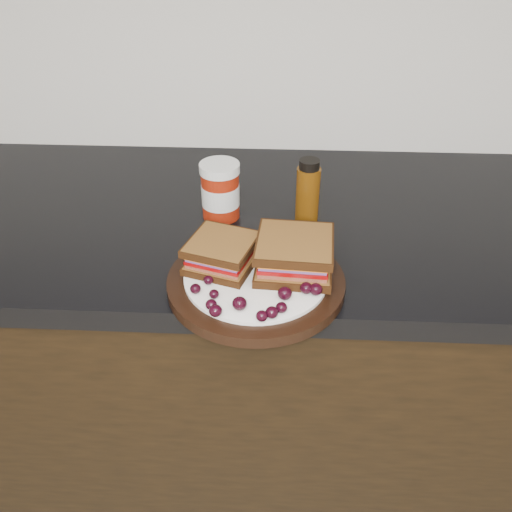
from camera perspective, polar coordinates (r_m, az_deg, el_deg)
The scene contains 32 objects.
base_cabinets at distance 1.39m, azimuth 1.36°, elevation -12.66°, with size 3.96×0.58×0.86m, color black.
countertop at distance 1.11m, azimuth 1.67°, elevation 3.32°, with size 3.98×0.60×0.04m, color black.
plate at distance 0.90m, azimuth 0.00°, elevation -2.67°, with size 0.28×0.28×0.02m, color black.
sandwich_left at distance 0.90m, azimuth -3.44°, elevation 0.28°, with size 0.10×0.10×0.05m, color brown, non-canonical shape.
sandwich_right at distance 0.89m, azimuth 3.85°, elevation 0.14°, with size 0.12×0.12×0.05m, color brown, non-canonical shape.
grape_0 at distance 0.86m, azimuth -6.08°, elevation -3.28°, with size 0.02×0.02×0.02m, color black.
grape_1 at distance 0.84m, azimuth -4.22°, elevation -3.82°, with size 0.02×0.02×0.01m, color black.
grape_2 at distance 0.82m, azimuth -4.50°, elevation -4.87°, with size 0.02×0.02×0.02m, color black.
grape_3 at distance 0.81m, azimuth -4.07°, elevation -5.48°, with size 0.02×0.02×0.02m, color black.
grape_4 at distance 0.82m, azimuth -1.66°, elevation -4.77°, with size 0.02×0.02×0.02m, color black.
grape_5 at distance 0.82m, azimuth -1.61°, elevation -4.88°, with size 0.02×0.02×0.02m, color black.
grape_6 at distance 0.80m, azimuth 0.58°, elevation -6.02°, with size 0.02×0.02×0.02m, color black.
grape_7 at distance 0.81m, azimuth 1.59°, elevation -5.66°, with size 0.02×0.02×0.02m, color black.
grape_8 at distance 0.82m, azimuth 2.56°, elevation -5.17°, with size 0.02×0.02×0.02m, color black.
grape_9 at distance 0.84m, azimuth 2.89°, elevation -3.76°, with size 0.02×0.02×0.02m, color black.
grape_10 at distance 0.85m, azimuth 6.01°, elevation -3.33°, with size 0.02×0.02×0.02m, color black.
grape_11 at distance 0.85m, azimuth 5.05°, elevation -3.21°, with size 0.02×0.02×0.02m, color black.
grape_12 at distance 0.86m, azimuth 5.13°, elevation -2.97°, with size 0.02×0.02×0.01m, color black.
grape_13 at distance 0.89m, azimuth 6.69°, elevation -1.63°, with size 0.02×0.02×0.01m, color black.
grape_14 at distance 0.91m, azimuth 5.44°, elevation -0.49°, with size 0.02×0.02×0.01m, color black.
grape_15 at distance 0.90m, azimuth 3.30°, elevation -0.94°, with size 0.02×0.02×0.02m, color black.
grape_16 at distance 0.94m, azimuth -1.83°, elevation 0.81°, with size 0.02×0.02×0.02m, color black.
grape_17 at distance 0.93m, azimuth -2.58°, elevation 0.29°, with size 0.02×0.02×0.02m, color black.
grape_18 at distance 0.92m, azimuth -5.19°, elevation -0.11°, with size 0.02×0.02×0.02m, color black.
grape_19 at distance 0.91m, azimuth -4.41°, elevation -0.46°, with size 0.02×0.02×0.02m, color black.
grape_20 at distance 0.88m, azimuth -3.50°, elevation -2.05°, with size 0.02×0.02×0.01m, color black.
grape_21 at distance 0.87m, azimuth -4.79°, elevation -2.42°, with size 0.02×0.02×0.01m, color black.
grape_22 at distance 0.91m, azimuth -3.69°, elevation -0.50°, with size 0.02×0.02×0.02m, color black.
grape_23 at distance 0.92m, azimuth -5.54°, elevation -0.14°, with size 0.02×0.02×0.02m, color black.
grape_24 at distance 0.89m, azimuth -4.73°, elevation -1.37°, with size 0.02×0.02×0.02m, color black.
condiment_jar at distance 1.06m, azimuth -3.58°, elevation 6.54°, with size 0.07×0.07×0.11m, color maroon.
oil_bottle at distance 1.05m, azimuth 5.21°, elevation 6.52°, with size 0.04×0.04×0.12m, color #532D08.
Camera 1 is at (0.01, 0.76, 1.46)m, focal length 40.00 mm.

